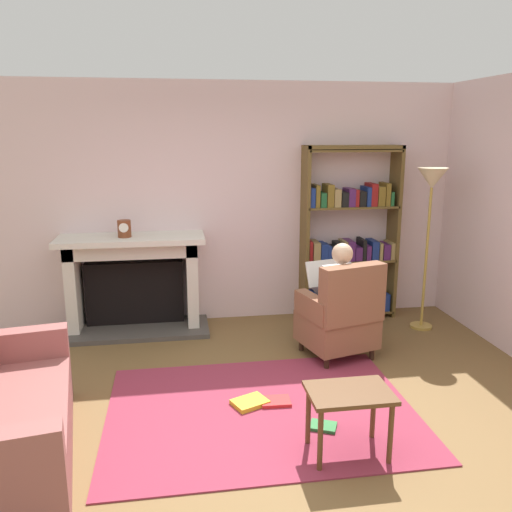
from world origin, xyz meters
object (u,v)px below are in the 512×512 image
at_px(mantel_clock, 124,229).
at_px(seated_reader, 335,293).
at_px(armchair_reading, 341,316).
at_px(fireplace, 134,280).
at_px(bookshelf, 349,238).
at_px(sofa_floral, 3,418).
at_px(floor_lamp, 431,193).
at_px(side_table, 349,401).

distance_m(mantel_clock, seated_reader, 2.29).
xyz_separation_m(mantel_clock, armchair_reading, (2.08, -1.00, -0.73)).
relative_size(mantel_clock, seated_reader, 0.16).
xyz_separation_m(fireplace, seated_reader, (1.98, -0.99, 0.05)).
relative_size(bookshelf, armchair_reading, 2.07).
height_order(bookshelf, seated_reader, bookshelf).
bearing_deg(seated_reader, sofa_floral, 11.58).
bearing_deg(armchair_reading, sofa_floral, 9.37).
bearing_deg(mantel_clock, fireplace, 59.28).
bearing_deg(bookshelf, fireplace, -179.24).
height_order(armchair_reading, seated_reader, seated_reader).
relative_size(fireplace, mantel_clock, 8.84).
bearing_deg(floor_lamp, mantel_clock, 173.58).
distance_m(bookshelf, floor_lamp, 1.04).
xyz_separation_m(bookshelf, sofa_floral, (-3.16, -2.40, -0.63)).
xyz_separation_m(armchair_reading, side_table, (-0.44, -1.54, -0.03)).
bearing_deg(mantel_clock, sofa_floral, -105.67).
xyz_separation_m(fireplace, sofa_floral, (-0.70, -2.36, -0.25)).
bearing_deg(side_table, floor_lamp, 53.75).
height_order(fireplace, armchair_reading, fireplace).
bearing_deg(floor_lamp, seated_reader, -156.20).
relative_size(mantel_clock, sofa_floral, 0.10).
bearing_deg(seated_reader, armchair_reading, 90.00).
relative_size(seated_reader, floor_lamp, 0.64).
height_order(fireplace, bookshelf, bookshelf).
distance_m(bookshelf, sofa_floral, 4.02).
bearing_deg(bookshelf, armchair_reading, -111.46).
distance_m(mantel_clock, armchair_reading, 2.42).
height_order(side_table, floor_lamp, floor_lamp).
bearing_deg(fireplace, seated_reader, -26.57).
height_order(bookshelf, floor_lamp, bookshelf).
bearing_deg(sofa_floral, seated_reader, -72.47).
relative_size(bookshelf, side_table, 3.58).
bearing_deg(sofa_floral, side_table, -106.53).
distance_m(seated_reader, sofa_floral, 3.03).
distance_m(fireplace, seated_reader, 2.22).
relative_size(mantel_clock, side_table, 0.32).
bearing_deg(floor_lamp, armchair_reading, -151.16).
bearing_deg(sofa_floral, armchair_reading, -74.68).
bearing_deg(side_table, sofa_floral, 173.05).
xyz_separation_m(fireplace, mantel_clock, (-0.06, -0.10, 0.59)).
height_order(armchair_reading, floor_lamp, floor_lamp).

